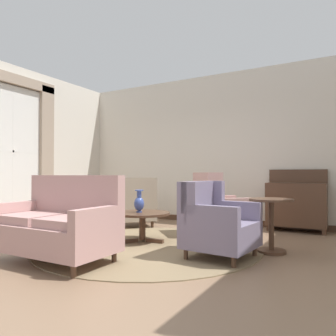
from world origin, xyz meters
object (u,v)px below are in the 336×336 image
Objects in this scene: armchair_near_window at (216,224)px; armchair_far_left at (218,209)px; side_table at (271,220)px; armchair_back_corner at (134,206)px; settee at (58,225)px; sideboard at (296,204)px; coffee_table at (142,218)px; porcelain_vase at (139,203)px.

armchair_near_window is 1.54m from armchair_far_left.
side_table is (1.08, -0.85, -0.01)m from armchair_far_left.
armchair_far_left reaches higher than armchair_back_corner.
settee is 2.77m from armchair_far_left.
sideboard is at bearing 88.24° from side_table.
coffee_table is 1.18× the size of side_table.
side_table is 0.63× the size of sideboard.
porcelain_vase reaches higher than coffee_table.
armchair_near_window is 0.84× the size of sideboard.
sideboard is at bearing -7.98° from armchair_near_window.
porcelain_vase is 0.31× the size of armchair_back_corner.
porcelain_vase is at bearing -131.85° from sideboard.
sideboard reaches higher than armchair_far_left.
settee is 4.23m from sideboard.
coffee_table is 0.76× the size of armchair_far_left.
porcelain_vase is at bearing -170.45° from side_table.
coffee_table is at bearing 83.44° from armchair_back_corner.
armchair_back_corner is 1.78m from armchair_far_left.
armchair_far_left is (1.78, -0.03, 0.03)m from armchair_back_corner.
side_table is (2.86, -0.87, 0.02)m from armchair_back_corner.
coffee_table is 2.92m from sideboard.
armchair_far_left is at bearing 66.67° from settee.
settee reaches higher than armchair_back_corner.
settee is 1.32× the size of sideboard.
sideboard reaches higher than porcelain_vase.
armchair_near_window reaches higher than coffee_table.
armchair_far_left reaches higher than settee.
armchair_back_corner is (-0.94, 1.20, -0.19)m from porcelain_vase.
settee is (-0.26, -1.37, -0.19)m from porcelain_vase.
armchair_near_window is (2.30, -1.48, 0.00)m from armchair_back_corner.
settee reaches higher than armchair_near_window.
coffee_table is 1.39m from armchair_far_left.
coffee_table is 1.37m from armchair_near_window.
settee is at bearing -142.15° from side_table.
armchair_back_corner reaches higher than side_table.
side_table is at bearing -91.76° from sideboard.
armchair_back_corner is 0.98× the size of sideboard.
armchair_near_window is 2.57m from sideboard.
armchair_back_corner is at bearing 163.00° from side_table.
armchair_back_corner is 2.99m from side_table.
sideboard reaches higher than coffee_table.
settee is at bearing -121.99° from sideboard.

